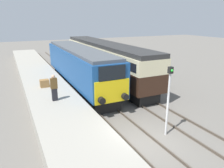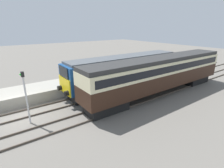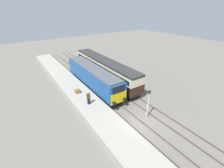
{
  "view_description": "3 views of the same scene",
  "coord_description": "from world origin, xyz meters",
  "px_view_note": "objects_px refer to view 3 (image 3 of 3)",
  "views": [
    {
      "loc": [
        -5.87,
        -8.36,
        6.39
      ],
      "look_at": [
        0.0,
        3.89,
        2.28
      ],
      "focal_mm": 35.0,
      "sensor_mm": 36.0,
      "label": 1
    },
    {
      "loc": [
        14.57,
        -1.43,
        6.92
      ],
      "look_at": [
        1.7,
        7.89,
        1.6
      ],
      "focal_mm": 28.0,
      "sensor_mm": 36.0,
      "label": 2
    },
    {
      "loc": [
        -10.07,
        -9.29,
        12.36
      ],
      "look_at": [
        1.7,
        7.89,
        1.6
      ],
      "focal_mm": 24.0,
      "sensor_mm": 36.0,
      "label": 3
    }
  ],
  "objects_px": {
    "signal_post": "(148,103)",
    "locomotive": "(93,77)",
    "passenger_carriage": "(104,68)",
    "person_on_platform": "(89,98)",
    "luggage_crate": "(78,91)"
  },
  "relations": [
    {
      "from": "locomotive",
      "to": "passenger_carriage",
      "type": "bearing_deg",
      "value": 28.71
    },
    {
      "from": "passenger_carriage",
      "to": "luggage_crate",
      "type": "xyz_separation_m",
      "value": [
        -6.88,
        -3.52,
        -1.08
      ]
    },
    {
      "from": "passenger_carriage",
      "to": "signal_post",
      "type": "xyz_separation_m",
      "value": [
        -1.7,
        -12.49,
        -0.04
      ]
    },
    {
      "from": "locomotive",
      "to": "person_on_platform",
      "type": "height_order",
      "value": "locomotive"
    },
    {
      "from": "signal_post",
      "to": "luggage_crate",
      "type": "height_order",
      "value": "signal_post"
    },
    {
      "from": "locomotive",
      "to": "passenger_carriage",
      "type": "height_order",
      "value": "passenger_carriage"
    },
    {
      "from": "person_on_platform",
      "to": "locomotive",
      "type": "bearing_deg",
      "value": 56.73
    },
    {
      "from": "locomotive",
      "to": "person_on_platform",
      "type": "relative_size",
      "value": 8.12
    },
    {
      "from": "locomotive",
      "to": "luggage_crate",
      "type": "xyz_separation_m",
      "value": [
        -3.48,
        -1.66,
        -0.82
      ]
    },
    {
      "from": "locomotive",
      "to": "signal_post",
      "type": "distance_m",
      "value": 10.77
    },
    {
      "from": "signal_post",
      "to": "locomotive",
      "type": "bearing_deg",
      "value": 99.09
    },
    {
      "from": "passenger_carriage",
      "to": "locomotive",
      "type": "bearing_deg",
      "value": -151.29
    },
    {
      "from": "locomotive",
      "to": "signal_post",
      "type": "height_order",
      "value": "signal_post"
    },
    {
      "from": "luggage_crate",
      "to": "passenger_carriage",
      "type": "bearing_deg",
      "value": 27.12
    },
    {
      "from": "passenger_carriage",
      "to": "person_on_platform",
      "type": "distance_m",
      "value": 9.74
    }
  ]
}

